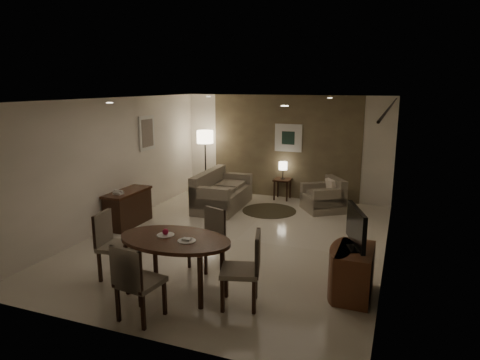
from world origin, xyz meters
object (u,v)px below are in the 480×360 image
at_px(chair_near, 140,281).
at_px(chair_far, 206,239).
at_px(side_table, 282,189).
at_px(chair_right, 240,270).
at_px(sofa, 223,190).
at_px(console_desk, 128,208).
at_px(armchair, 323,195).
at_px(floor_lamp, 205,163).
at_px(chair_left, 118,246).
at_px(dining_table, 176,264).
at_px(tv_cabinet, 355,272).

relative_size(chair_near, chair_far, 1.07).
bearing_deg(chair_near, side_table, -83.43).
xyz_separation_m(chair_near, chair_right, (1.06, 0.76, 0.00)).
relative_size(chair_right, side_table, 1.92).
distance_m(chair_near, sofa, 5.17).
height_order(console_desk, side_table, console_desk).
bearing_deg(chair_right, chair_near, -70.42).
distance_m(chair_near, armchair, 5.83).
height_order(chair_near, side_table, chair_near).
relative_size(side_table, floor_lamp, 0.31).
xyz_separation_m(armchair, side_table, (-1.18, 0.67, -0.12)).
distance_m(chair_right, sofa, 4.79).
xyz_separation_m(console_desk, floor_lamp, (0.40, 3.02, 0.50)).
relative_size(chair_right, sofa, 0.55).
distance_m(console_desk, armchair, 4.51).
xyz_separation_m(chair_left, floor_lamp, (-0.99, 5.23, 0.35)).
height_order(dining_table, chair_right, chair_right).
bearing_deg(chair_right, console_desk, -140.09).
bearing_deg(floor_lamp, dining_table, -69.03).
xyz_separation_m(chair_near, armchair, (1.30, 5.68, -0.13)).
relative_size(armchair, floor_lamp, 0.50).
xyz_separation_m(chair_near, side_table, (0.12, 6.35, -0.25)).
bearing_deg(chair_near, dining_table, -83.73).
height_order(dining_table, armchair, dining_table).
bearing_deg(dining_table, chair_near, -91.39).
bearing_deg(dining_table, chair_right, -5.60).
height_order(console_desk, chair_near, chair_near).
height_order(dining_table, chair_left, chair_left).
bearing_deg(tv_cabinet, chair_left, -168.44).
distance_m(tv_cabinet, chair_far, 2.40).
bearing_deg(console_desk, chair_right, -34.18).
bearing_deg(tv_cabinet, dining_table, -163.13).
xyz_separation_m(chair_right, sofa, (-2.10, 4.30, -0.08)).
height_order(chair_far, armchair, chair_far).
relative_size(dining_table, armchair, 1.92).
distance_m(dining_table, chair_left, 1.04).
xyz_separation_m(chair_far, side_table, (0.03, 4.62, -0.21)).
bearing_deg(chair_near, armchair, -95.27).
relative_size(tv_cabinet, chair_left, 0.86).
bearing_deg(side_table, tv_cabinet, -63.42).
relative_size(console_desk, sofa, 0.63).
bearing_deg(floor_lamp, chair_far, -64.58).
distance_m(console_desk, chair_far, 2.85).
relative_size(chair_far, chair_left, 0.93).
relative_size(tv_cabinet, dining_table, 0.53).
relative_size(chair_far, floor_lamp, 0.55).
xyz_separation_m(tv_cabinet, chair_near, (-2.49, -1.61, 0.17)).
xyz_separation_m(dining_table, chair_near, (-0.02, -0.86, 0.12)).
bearing_deg(chair_far, armchair, 92.60).
relative_size(sofa, floor_lamp, 1.08).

